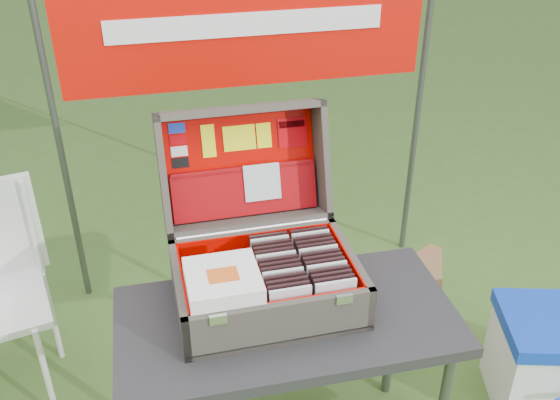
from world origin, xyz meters
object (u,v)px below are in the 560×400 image
object	(u,v)px
table	(287,391)
cooler	(557,361)
suitcase	(262,226)
cardboard_box	(409,303)

from	to	relation	value
table	cooler	distance (m)	1.11
suitcase	cooler	bearing A→B (deg)	-6.52
suitcase	table	bearing A→B (deg)	-70.82
table	cardboard_box	bearing A→B (deg)	35.94
table	suitcase	bearing A→B (deg)	110.28
suitcase	cardboard_box	distance (m)	1.09
cooler	cardboard_box	bearing A→B (deg)	147.53
suitcase	cooler	world-z (taller)	suitcase
table	suitcase	xyz separation A→B (m)	(-0.05, 0.14, 0.60)
table	cardboard_box	distance (m)	0.84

